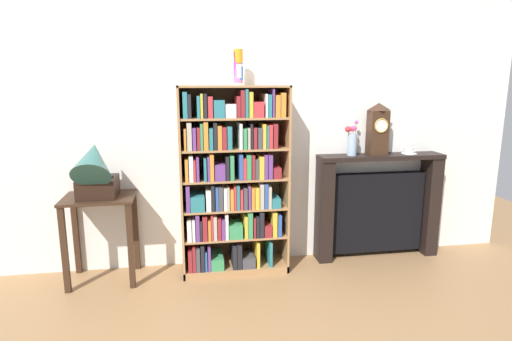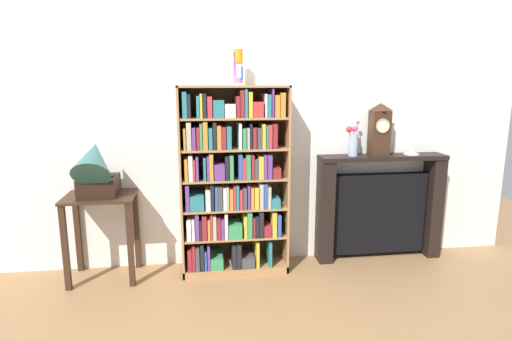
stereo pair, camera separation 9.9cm
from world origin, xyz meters
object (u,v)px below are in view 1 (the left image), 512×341
object	(u,v)px
side_table_left	(101,220)
teacup_with_saucer	(409,151)
cup_stack	(238,67)
gramophone	(95,170)
bookshelf	(232,183)
fireplace_mantel	(377,206)
mantel_clock	(378,129)
flower_vase	(352,141)

from	to	relation	value
side_table_left	teacup_with_saucer	xyz separation A→B (m)	(2.72, 0.10, 0.47)
cup_stack	teacup_with_saucer	xyz separation A→B (m)	(1.58, 0.05, -0.74)
cup_stack	gramophone	bearing A→B (deg)	-173.80
bookshelf	side_table_left	distance (m)	1.11
cup_stack	fireplace_mantel	distance (m)	1.81
side_table_left	fireplace_mantel	world-z (taller)	fireplace_mantel
cup_stack	gramophone	world-z (taller)	cup_stack
side_table_left	mantel_clock	distance (m)	2.50
cup_stack	fireplace_mantel	xyz separation A→B (m)	(1.31, 0.07, -1.26)
bookshelf	mantel_clock	world-z (taller)	bookshelf
bookshelf	flower_vase	bearing A→B (deg)	4.14
flower_vase	bookshelf	bearing A→B (deg)	-175.86
side_table_left	gramophone	world-z (taller)	gramophone
gramophone	teacup_with_saucer	xyz separation A→B (m)	(2.72, 0.17, 0.05)
fireplace_mantel	flower_vase	bearing A→B (deg)	-176.35
flower_vase	side_table_left	bearing A→B (deg)	-177.33
flower_vase	mantel_clock	bearing A→B (deg)	-0.72
gramophone	bookshelf	bearing A→B (deg)	5.03
gramophone	mantel_clock	distance (m)	2.42
flower_vase	fireplace_mantel	bearing A→B (deg)	3.65
gramophone	teacup_with_saucer	distance (m)	2.73
cup_stack	teacup_with_saucer	distance (m)	1.74
bookshelf	cup_stack	xyz separation A→B (m)	(0.07, 0.03, 0.95)
gramophone	mantel_clock	xyz separation A→B (m)	(2.40, 0.17, 0.25)
gramophone	mantel_clock	world-z (taller)	mantel_clock
mantel_clock	teacup_with_saucer	world-z (taller)	mantel_clock
cup_stack	mantel_clock	size ratio (longest dim) A/B	0.61
bookshelf	teacup_with_saucer	distance (m)	1.66
teacup_with_saucer	gramophone	bearing A→B (deg)	-176.38
cup_stack	mantel_clock	xyz separation A→B (m)	(1.26, 0.05, -0.53)
mantel_clock	flower_vase	distance (m)	0.26
bookshelf	flower_vase	size ratio (longest dim) A/B	5.10
flower_vase	teacup_with_saucer	size ratio (longest dim) A/B	2.26
fireplace_mantel	flower_vase	size ratio (longest dim) A/B	3.71
side_table_left	gramophone	size ratio (longest dim) A/B	1.35
cup_stack	flower_vase	xyz separation A→B (m)	(1.02, 0.05, -0.63)
side_table_left	mantel_clock	world-z (taller)	mantel_clock
bookshelf	mantel_clock	xyz separation A→B (m)	(1.32, 0.08, 0.43)
bookshelf	flower_vase	world-z (taller)	bookshelf
side_table_left	gramophone	bearing A→B (deg)	-90.00
side_table_left	fireplace_mantel	size ratio (longest dim) A/B	0.62
fireplace_mantel	teacup_with_saucer	bearing A→B (deg)	-4.03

